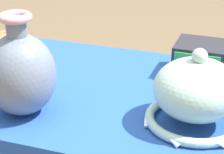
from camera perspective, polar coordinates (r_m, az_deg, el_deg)
The scene contains 6 objects.
display_table at distance 1.17m, azimuth 5.33°, elevation -6.55°, with size 1.25×0.61×0.76m.
vase_tall_bulbous at distance 1.04m, azimuth -11.86°, elevation 0.53°, with size 0.17×0.17×0.25m.
vase_dome_bell at distance 1.00m, azimuth 10.94°, elevation -2.24°, with size 0.23×0.24×0.19m.
mosaic_tile_box at distance 1.27m, azimuth 11.45°, elevation 2.33°, with size 0.14×0.14×0.09m.
jar_round_teal at distance 1.23m, azimuth -11.54°, elevation 1.64°, with size 0.11×0.11×0.11m.
cup_wide_terracotta at distance 1.38m, azimuth -13.27°, elevation 3.88°, with size 0.11×0.11×0.08m.
Camera 1 is at (0.22, -0.99, 1.29)m, focal length 70.00 mm.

